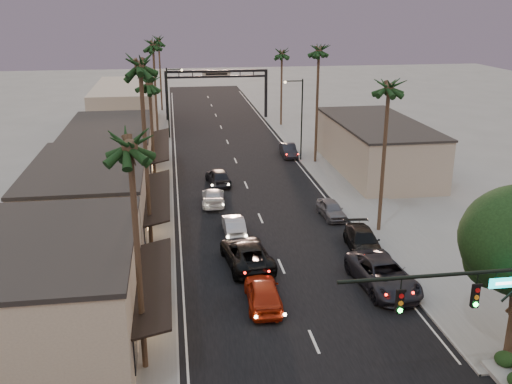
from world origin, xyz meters
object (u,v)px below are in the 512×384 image
object	(u,v)px
palm_far	(158,38)
oncoming_silver	(234,225)
traffic_signal	(489,305)
curbside_near	(383,275)
streetlight_left	(170,97)
oncoming_pickup	(247,253)
oncoming_red	(263,293)
palm_rb	(319,47)
curbside_black	(363,241)
palm_lb	(140,60)
streetlight_right	(299,113)
palm_ra	(389,82)
palm_rc	(282,50)
arch	(217,82)
palm_lc	(149,79)
palm_ld	(153,41)
palm_la	(129,137)

from	to	relation	value
palm_far	oncoming_silver	size ratio (longest dim) A/B	3.11
traffic_signal	curbside_near	size ratio (longest dim) A/B	1.34
streetlight_left	oncoming_pickup	world-z (taller)	streetlight_left
palm_far	oncoming_red	bearing A→B (deg)	-84.39
palm_rb	curbside_black	bearing A→B (deg)	-95.87
palm_lb	oncoming_pickup	bearing A→B (deg)	-20.73
streetlight_right	curbside_black	bearing A→B (deg)	-91.69
palm_ra	palm_rc	bearing A→B (deg)	90.00
arch	oncoming_red	world-z (taller)	arch
palm_lc	streetlight_left	bearing A→B (deg)	85.63
arch	oncoming_red	xyz separation A→B (m)	(-2.02, -55.90, -4.71)
arch	oncoming_silver	xyz separation A→B (m)	(-2.52, -44.90, -4.83)
streetlight_right	palm_lb	distance (m)	28.89
streetlight_left	curbside_near	world-z (taller)	streetlight_left
arch	palm_lb	distance (m)	49.39
palm_rb	palm_far	xyz separation A→B (m)	(-16.90, 34.00, -0.97)
palm_lb	palm_ld	distance (m)	33.01
palm_rb	palm_far	distance (m)	37.98
palm_rb	palm_ld	bearing A→B (deg)	147.40
palm_rb	oncoming_red	distance (m)	33.78
palm_la	curbside_near	size ratio (longest dim) A/B	2.08
streetlight_right	oncoming_silver	world-z (taller)	streetlight_right
curbside_near	curbside_black	xyz separation A→B (m)	(0.59, 5.50, -0.13)
palm_lc	oncoming_pickup	bearing A→B (deg)	-68.88
palm_lc	palm_far	distance (m)	42.01
curbside_near	oncoming_red	bearing A→B (deg)	-177.00
streetlight_right	palm_far	size ratio (longest dim) A/B	0.68
streetlight_left	palm_far	xyz separation A→B (m)	(-1.38, 20.00, 6.11)
palm_ra	oncoming_red	bearing A→B (deg)	-137.02
palm_rc	oncoming_silver	distance (m)	41.62
arch	palm_ra	world-z (taller)	palm_ra
arch	streetlight_right	bearing A→B (deg)	-74.53
streetlight_left	curbside_near	xyz separation A→B (m)	(12.53, -42.85, -4.45)
oncoming_silver	curbside_black	bearing A→B (deg)	152.51
oncoming_silver	curbside_black	xyz separation A→B (m)	(8.72, -4.45, 0.06)
palm_rc	oncoming_pickup	distance (m)	46.71
palm_rc	palm_ld	bearing A→B (deg)	-152.38
oncoming_silver	curbside_near	xyz separation A→B (m)	(8.13, -9.95, 0.18)
palm_rc	palm_rb	bearing A→B (deg)	-90.00
palm_rc	streetlight_left	bearing A→B (deg)	-158.86
traffic_signal	streetlight_right	distance (m)	41.02
palm_la	palm_ra	distance (m)	22.82
traffic_signal	curbside_black	size ratio (longest dim) A/B	1.63
palm_lc	traffic_signal	bearing A→B (deg)	-65.94
palm_la	oncoming_red	distance (m)	13.50
traffic_signal	palm_far	distance (m)	75.58
palm_la	palm_lc	distance (m)	27.02
palm_ra	palm_rc	world-z (taller)	palm_ra
palm_la	curbside_near	world-z (taller)	palm_la
palm_lc	oncoming_pickup	distance (m)	20.04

